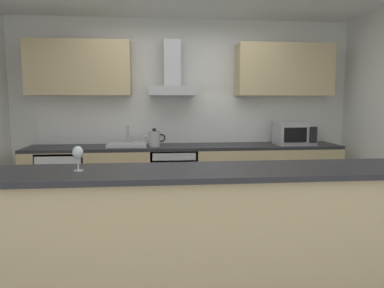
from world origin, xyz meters
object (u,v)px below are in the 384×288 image
(refrigerator, at_px, (65,184))
(range_hood, at_px, (172,78))
(kettle, at_px, (154,138))
(sink, at_px, (127,144))
(oven, at_px, (173,179))
(microwave, at_px, (294,134))
(wine_glass, at_px, (78,154))

(refrigerator, relative_size, range_hood, 1.18)
(refrigerator, xyz_separation_m, kettle, (1.16, -0.03, 0.58))
(kettle, bearing_deg, sink, 172.75)
(refrigerator, relative_size, sink, 1.70)
(oven, bearing_deg, sink, 178.94)
(oven, bearing_deg, microwave, -0.98)
(sink, xyz_separation_m, kettle, (0.35, -0.04, 0.08))
(refrigerator, bearing_deg, oven, 0.11)
(microwave, distance_m, sink, 2.24)
(oven, height_order, sink, sink)
(microwave, xyz_separation_m, wine_glass, (-2.41, -2.07, 0.07))
(refrigerator, xyz_separation_m, range_hood, (1.40, 0.13, 1.36))
(microwave, relative_size, range_hood, 0.69)
(wine_glass, bearing_deg, sink, 85.17)
(oven, xyz_separation_m, sink, (-0.60, 0.01, 0.47))
(oven, bearing_deg, wine_glass, -110.27)
(refrigerator, bearing_deg, range_hood, 5.39)
(sink, relative_size, range_hood, 0.69)
(kettle, distance_m, range_hood, 0.84)
(oven, height_order, refrigerator, oven)
(microwave, relative_size, kettle, 1.73)
(kettle, relative_size, range_hood, 0.40)
(microwave, xyz_separation_m, kettle, (-1.88, -0.01, -0.04))
(oven, distance_m, microwave, 1.74)
(refrigerator, height_order, kettle, kettle)
(kettle, height_order, wine_glass, wine_glass)
(oven, bearing_deg, kettle, -172.15)
(refrigerator, relative_size, wine_glass, 4.78)
(refrigerator, distance_m, range_hood, 1.96)
(kettle, bearing_deg, range_hood, 33.72)
(range_hood, bearing_deg, kettle, -146.28)
(microwave, relative_size, sink, 1.00)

